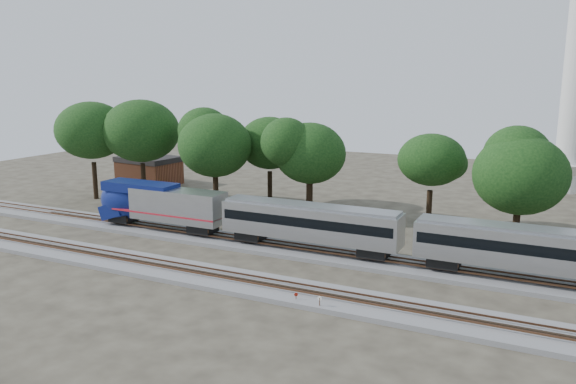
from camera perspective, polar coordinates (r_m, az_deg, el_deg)
name	(u,v)px	position (r m, az deg, el deg)	size (l,w,h in m)	color
ground	(267,271)	(50.59, -2.16, -7.98)	(160.00, 160.00, 0.00)	#383328
track_far	(295,250)	(55.62, 0.73, -5.91)	(160.00, 5.00, 0.73)	slate
track_near	(244,283)	(47.23, -4.44, -9.20)	(160.00, 5.00, 0.73)	slate
switch_stand_red	(296,297)	(43.34, 0.82, -10.60)	(0.27, 0.14, 0.91)	#512D19
switch_stand_white	(320,301)	(42.19, 3.24, -11.03)	(0.37, 0.08, 1.15)	#512D19
switch_lever	(292,304)	(43.25, 0.41, -11.26)	(0.50, 0.30, 0.30)	#512D19
brick_building	(149,170)	(92.88, -13.93, 2.17)	(9.92, 7.52, 4.44)	brown
tree_0	(92,130)	(82.69, -19.33, 5.93)	(9.84, 9.84, 13.88)	black
tree_1	(141,131)	(79.46, -14.71, 6.02)	(9.88, 9.88, 13.93)	black
tree_2	(215,146)	(71.31, -7.47, 4.70)	(8.64, 8.64, 12.18)	black
tree_3	(270,143)	(74.91, -1.88, 4.98)	(8.44, 8.44, 11.90)	black
tree_4	(310,153)	(68.13, 2.23, 3.94)	(8.01, 8.01, 11.29)	black
tree_5	(432,160)	(65.93, 14.37, 3.17)	(7.82, 7.82, 11.03)	black
tree_6	(520,175)	(60.08, 22.52, 1.58)	(7.55, 7.55, 10.65)	black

